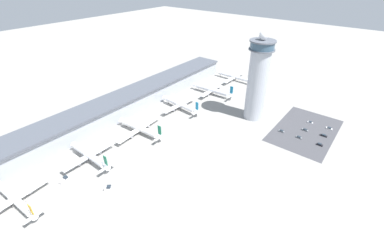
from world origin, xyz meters
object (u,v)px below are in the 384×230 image
car_blue_compact (324,136)px  car_silver_sedan (329,128)px  airplane_gate_bravo (90,156)px  airplane_gate_delta (180,105)px  control_tower (258,79)px  service_truck_catering (65,180)px  car_yellow_taxi (305,130)px  airplane_gate_alpha (15,199)px  service_truck_baggage (218,87)px  airplane_gate_echo (212,90)px  car_grey_coupe (310,122)px  car_red_hatchback (299,137)px  car_black_suv (320,145)px  airplane_gate_foxtrot (235,77)px  service_truck_fuel (110,188)px  car_green_van (281,131)px  airplane_gate_charlie (140,129)px

car_blue_compact → car_silver_sedan: bearing=-3.2°
airplane_gate_bravo → airplane_gate_delta: size_ratio=0.93×
control_tower → airplane_gate_delta: size_ratio=1.69×
airplane_gate_bravo → car_silver_sedan: (132.32, -108.32, -3.80)m
service_truck_catering → car_yellow_taxi: size_ratio=1.49×
airplane_gate_alpha → car_silver_sedan: airplane_gate_alpha is taller
service_truck_baggage → airplane_gate_echo: bearing=-166.9°
airplane_gate_bravo → car_blue_compact: 161.13m
airplane_gate_alpha → car_grey_coupe: airplane_gate_alpha is taller
car_red_hatchback → airplane_gate_echo: bearing=76.7°
airplane_gate_delta → car_grey_coupe: size_ratio=9.85×
car_black_suv → airplane_gate_echo: bearing=78.5°
car_red_hatchback → service_truck_catering: bearing=144.1°
airplane_gate_foxtrot → service_truck_fuel: (-177.72, -24.69, -3.24)m
car_green_van → airplane_gate_charlie: bearing=129.3°
service_truck_fuel → car_black_suv: size_ratio=1.63×
car_grey_coupe → car_green_van: car_green_van is taller
car_silver_sedan → car_red_hatchback: bearing=151.7°
airplane_gate_echo → car_yellow_taxi: bearing=-95.6°
service_truck_catering → service_truck_baggage: (161.51, 2.60, -0.07)m
airplane_gate_charlie → car_yellow_taxi: (78.33, -93.71, -3.50)m
service_truck_catering → airplane_gate_charlie: bearing=2.7°
car_green_van → car_silver_sedan: (25.85, -26.83, 0.01)m
service_truck_baggage → car_red_hatchback: 99.94m
car_blue_compact → car_black_suv: bearing=-176.7°
service_truck_baggage → car_black_suv: (-36.16, -107.15, -0.34)m
airplane_gate_charlie → car_red_hatchback: bearing=-54.8°
airplane_gate_echo → car_red_hatchback: airplane_gate_echo is taller
airplane_gate_charlie → service_truck_fuel: bearing=-149.1°
service_truck_baggage → car_black_suv: 113.09m
car_blue_compact → car_red_hatchback: car_blue_compact is taller
car_black_suv → service_truck_fuel: bearing=145.1°
airplane_gate_echo → car_yellow_taxi: (-8.79, -89.95, -3.85)m
car_black_suv → control_tower: bearing=83.1°
car_black_suv → car_silver_sedan: (25.77, 0.08, -0.03)m
control_tower → airplane_gate_echo: size_ratio=1.58×
service_truck_baggage → car_blue_compact: 108.82m
airplane_gate_charlie → airplane_gate_echo: size_ratio=0.97×
car_blue_compact → car_yellow_taxi: car_yellow_taxi is taller
control_tower → airplane_gate_delta: control_tower is taller
control_tower → car_yellow_taxi: bearing=-81.8°
airplane_gate_alpha → airplane_gate_charlie: (83.49, -0.37, 0.06)m
control_tower → car_green_van: size_ratio=16.18×
airplane_gate_delta → car_black_suv: bearing=-79.4°
car_green_van → car_red_hatchback: bearing=-90.0°
airplane_gate_bravo → car_silver_sedan: airplane_gate_bravo is taller
control_tower → airplane_gate_charlie: (-72.57, 53.76, -28.62)m
car_red_hatchback → car_silver_sedan: (25.86, -13.94, 0.05)m
service_truck_catering → service_truck_baggage: service_truck_catering is taller
airplane_gate_delta → airplane_gate_echo: 41.52m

